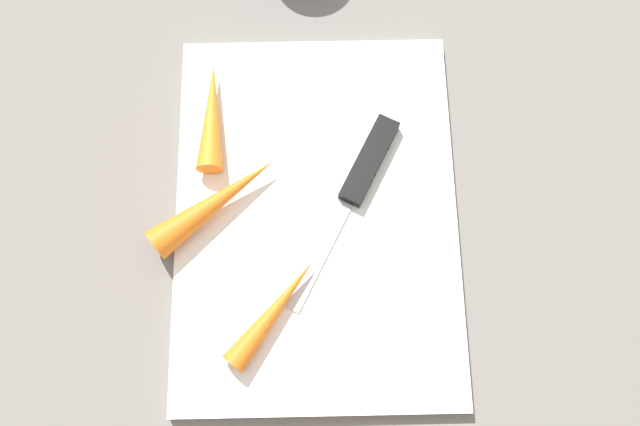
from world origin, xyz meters
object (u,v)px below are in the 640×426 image
(carrot_medium, at_px, (278,312))
(carrot_longest, at_px, (219,202))
(carrot_shortest, at_px, (215,115))
(knife, at_px, (367,173))
(cutting_board, at_px, (320,215))

(carrot_medium, xyz_separation_m, carrot_longest, (0.10, 0.05, 0.00))
(carrot_shortest, distance_m, carrot_longest, 0.09)
(knife, distance_m, carrot_medium, 0.15)
(carrot_medium, bearing_deg, carrot_shortest, 55.75)
(carrot_shortest, bearing_deg, carrot_medium, -161.96)
(cutting_board, distance_m, knife, 0.06)
(knife, height_order, carrot_medium, carrot_medium)
(carrot_shortest, xyz_separation_m, carrot_longest, (-0.09, -0.01, 0.00))
(knife, distance_m, carrot_shortest, 0.15)
(cutting_board, xyz_separation_m, carrot_shortest, (0.10, 0.10, 0.02))
(knife, relative_size, carrot_shortest, 1.69)
(carrot_shortest, bearing_deg, knife, -111.72)
(knife, bearing_deg, cutting_board, -22.96)
(cutting_board, relative_size, knife, 1.93)
(cutting_board, relative_size, carrot_longest, 2.70)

